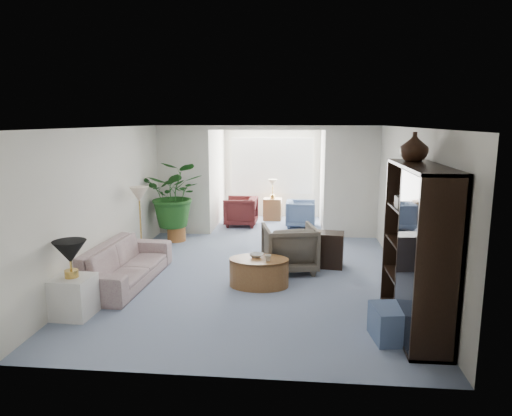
# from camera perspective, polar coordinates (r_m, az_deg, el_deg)

# --- Properties ---
(floor) EXTENTS (6.00, 6.00, 0.00)m
(floor) POSITION_cam_1_polar(r_m,az_deg,el_deg) (7.80, -0.42, -8.79)
(floor) COLOR #7D8AA5
(floor) RESTS_ON ground
(sunroom_floor) EXTENTS (2.60, 2.60, 0.00)m
(sunroom_floor) POSITION_cam_1_polar(r_m,az_deg,el_deg) (11.73, 1.62, -2.10)
(sunroom_floor) COLOR #7D8AA5
(sunroom_floor) RESTS_ON ground
(back_pier_left) EXTENTS (1.20, 0.12, 2.50)m
(back_pier_left) POSITION_cam_1_polar(r_m,az_deg,el_deg) (10.73, -8.94, 3.35)
(back_pier_left) COLOR white
(back_pier_left) RESTS_ON ground
(back_pier_right) EXTENTS (1.20, 0.12, 2.50)m
(back_pier_right) POSITION_cam_1_polar(r_m,az_deg,el_deg) (10.46, 11.70, 3.07)
(back_pier_right) COLOR white
(back_pier_right) RESTS_ON ground
(back_header) EXTENTS (2.60, 0.12, 0.10)m
(back_header) POSITION_cam_1_polar(r_m,az_deg,el_deg) (10.34, 1.28, 9.87)
(back_header) COLOR white
(back_header) RESTS_ON back_pier_left
(window_pane) EXTENTS (2.20, 0.02, 1.50)m
(window_pane) POSITION_cam_1_polar(r_m,az_deg,el_deg) (12.57, 1.98, 5.23)
(window_pane) COLOR white
(window_blinds) EXTENTS (2.20, 0.02, 1.50)m
(window_blinds) POSITION_cam_1_polar(r_m,az_deg,el_deg) (12.54, 1.98, 5.22)
(window_blinds) COLOR white
(framed_picture) EXTENTS (0.04, 0.50, 0.40)m
(framed_picture) POSITION_cam_1_polar(r_m,az_deg,el_deg) (7.47, 18.64, 3.19)
(framed_picture) COLOR beige
(sofa) EXTENTS (0.96, 2.24, 0.64)m
(sofa) POSITION_cam_1_polar(r_m,az_deg,el_deg) (7.86, -15.86, -6.60)
(sofa) COLOR #B9AA9D
(sofa) RESTS_ON ground
(end_table) EXTENTS (0.52, 0.52, 0.55)m
(end_table) POSITION_cam_1_polar(r_m,az_deg,el_deg) (6.79, -21.60, -10.14)
(end_table) COLOR white
(end_table) RESTS_ON ground
(table_lamp) EXTENTS (0.44, 0.44, 0.30)m
(table_lamp) POSITION_cam_1_polar(r_m,az_deg,el_deg) (6.60, -21.97, -5.04)
(table_lamp) COLOR black
(table_lamp) RESTS_ON end_table
(floor_lamp) EXTENTS (0.36, 0.36, 0.28)m
(floor_lamp) POSITION_cam_1_polar(r_m,az_deg,el_deg) (8.91, -14.22, 1.65)
(floor_lamp) COLOR beige
(floor_lamp) RESTS_ON ground
(coffee_table) EXTENTS (1.15, 1.15, 0.45)m
(coffee_table) POSITION_cam_1_polar(r_m,az_deg,el_deg) (7.44, 0.36, -7.94)
(coffee_table) COLOR brown
(coffee_table) RESTS_ON ground
(coffee_bowl) EXTENTS (0.27, 0.27, 0.05)m
(coffee_bowl) POSITION_cam_1_polar(r_m,az_deg,el_deg) (7.46, 0.05, -5.85)
(coffee_bowl) COLOR beige
(coffee_bowl) RESTS_ON coffee_table
(coffee_cup) EXTENTS (0.13, 0.13, 0.10)m
(coffee_cup) POSITION_cam_1_polar(r_m,az_deg,el_deg) (7.25, 1.48, -6.18)
(coffee_cup) COLOR beige
(coffee_cup) RESTS_ON coffee_table
(wingback_chair) EXTENTS (1.06, 1.07, 0.82)m
(wingback_chair) POSITION_cam_1_polar(r_m,az_deg,el_deg) (8.15, 4.14, -4.93)
(wingback_chair) COLOR #5A5347
(wingback_chair) RESTS_ON ground
(side_table_dark) EXTENTS (0.57, 0.48, 0.63)m
(side_table_dark) POSITION_cam_1_polar(r_m,az_deg,el_deg) (8.48, 8.93, -5.08)
(side_table_dark) COLOR black
(side_table_dark) RESTS_ON ground
(entertainment_cabinet) EXTENTS (0.50, 1.87, 2.08)m
(entertainment_cabinet) POSITION_cam_1_polar(r_m,az_deg,el_deg) (6.11, 19.30, -4.74)
(entertainment_cabinet) COLOR black
(entertainment_cabinet) RESTS_ON ground
(cabinet_urn) EXTENTS (0.37, 0.37, 0.38)m
(cabinet_urn) POSITION_cam_1_polar(r_m,az_deg,el_deg) (6.40, 18.93, 7.16)
(cabinet_urn) COLOR #311B10
(cabinet_urn) RESTS_ON entertainment_cabinet
(ottoman) EXTENTS (0.58, 0.58, 0.41)m
(ottoman) POSITION_cam_1_polar(r_m,az_deg,el_deg) (5.97, 16.69, -13.46)
(ottoman) COLOR slate
(ottoman) RESTS_ON ground
(plant_pot) EXTENTS (0.40, 0.40, 0.32)m
(plant_pot) POSITION_cam_1_polar(r_m,az_deg,el_deg) (10.32, -9.78, -3.14)
(plant_pot) COLOR #A76330
(plant_pot) RESTS_ON ground
(house_plant) EXTENTS (1.30, 1.12, 1.44)m
(house_plant) POSITION_cam_1_polar(r_m,az_deg,el_deg) (10.14, -9.94, 1.70)
(house_plant) COLOR #1E521C
(house_plant) RESTS_ON plant_pot
(sunroom_chair_blue) EXTENTS (0.74, 0.72, 0.66)m
(sunroom_chair_blue) POSITION_cam_1_polar(r_m,az_deg,el_deg) (11.52, 5.54, -0.71)
(sunroom_chair_blue) COLOR slate
(sunroom_chair_blue) RESTS_ON ground
(sunroom_chair_maroon) EXTENTS (0.82, 0.79, 0.73)m
(sunroom_chair_maroon) POSITION_cam_1_polar(r_m,az_deg,el_deg) (11.60, -1.88, -0.41)
(sunroom_chair_maroon) COLOR #531C1F
(sunroom_chair_maroon) RESTS_ON ground
(sunroom_table) EXTENTS (0.48, 0.38, 0.58)m
(sunroom_table) POSITION_cam_1_polar(r_m,az_deg,el_deg) (12.28, 2.04, -0.15)
(sunroom_table) COLOR brown
(sunroom_table) RESTS_ON ground
(shelf_clutter) EXTENTS (0.30, 1.18, 1.06)m
(shelf_clutter) POSITION_cam_1_polar(r_m,az_deg,el_deg) (6.02, 19.01, -4.46)
(shelf_clutter) COLOR #3A3735
(shelf_clutter) RESTS_ON entertainment_cabinet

